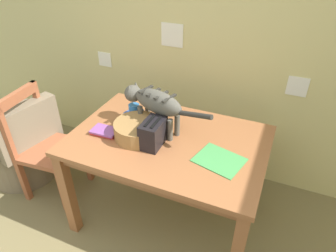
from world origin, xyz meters
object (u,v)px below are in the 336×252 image
Objects in this scene: wicker_basket at (138,129)px; wicker_armchair at (22,149)px; dining_table at (168,149)px; toaster at (153,133)px; saucer_bowl at (135,117)px; wooden_chair_near at (47,147)px; magazine at (219,160)px; cat at (154,102)px; book_stack at (105,131)px; coffee_mug at (135,110)px.

wicker_armchair is at bearing 179.71° from wicker_basket.
toaster is (-0.06, -0.09, 0.18)m from dining_table.
wicker_armchair is (-1.33, 0.04, -0.57)m from toaster.
wicker_armchair is (-1.40, -0.05, -0.39)m from dining_table.
wicker_armchair is (-1.08, -0.18, -0.50)m from saucer_bowl.
wooden_chair_near reaches higher than saucer_bowl.
toaster is at bearing -164.36° from magazine.
cat reaches higher than book_stack.
wooden_chair_near is at bearing -162.51° from coffee_mug.
magazine is at bearing 1.12° from toaster.
cat is 0.28m from saucer_bowl.
wooden_chair_near is 0.41m from wicker_armchair.
coffee_mug is at bearing 138.98° from toaster.
magazine is at bearing 1.80° from book_stack.
wicker_basket reaches higher than book_stack.
wicker_basket is at bearing -55.72° from coffee_mug.
saucer_bowl is 0.92× the size of toaster.
book_stack is 0.24m from wicker_basket.
wicker_basket is at bearing -168.49° from magazine.
toaster is (0.25, -0.22, 0.01)m from coffee_mug.
magazine is 0.57m from wicker_basket.
toaster is at bearing -124.00° from dining_table.
toaster is 0.22× the size of wooden_chair_near.
saucer_bowl is 0.34m from toaster.
book_stack is at bearing 83.80° from wooden_chair_near.
coffee_mug is 0.44× the size of magazine.
dining_table is at bearing -21.92° from coffee_mug.
wicker_basket is (0.23, 0.05, 0.04)m from book_stack.
dining_table is 0.21m from toaster.
saucer_bowl is at bearing -69.82° from wicker_armchair.
book_stack is 0.93× the size of toaster.
saucer_bowl reaches higher than wicker_armchair.
coffee_mug reaches higher than dining_table.
coffee_mug is at bearing 158.08° from dining_table.
book_stack is at bearing 137.92° from cat.
wicker_basket is (0.12, -0.18, -0.02)m from coffee_mug.
cat is 3.71× the size of saucer_bowl.
book_stack is 0.69m from wooden_chair_near.
coffee_mug is 0.27m from book_stack.
wooden_chair_near is at bearing -179.68° from toaster.
dining_table is at bearing 14.56° from book_stack.
dining_table is 10.77× the size of coffee_mug.
dining_table is 1.66× the size of wicker_armchair.
wicker_armchair is at bearing 178.10° from toaster.
wooden_chair_near reaches higher than dining_table.
coffee_mug is at bearing 177.44° from magazine.
cat reaches higher than wicker_basket.
wooden_chair_near is (-0.61, 0.01, -0.33)m from book_stack.
saucer_bowl is at bearing 139.43° from toaster.
book_stack is (-0.11, -0.24, -0.06)m from coffee_mug.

